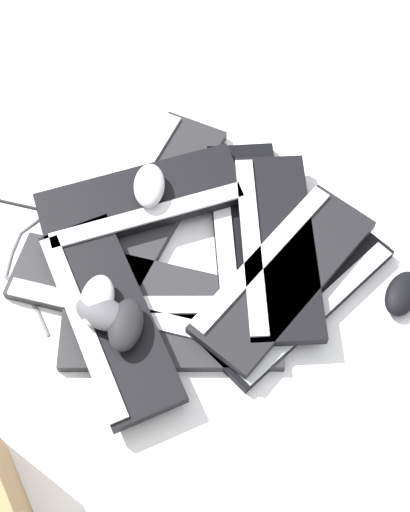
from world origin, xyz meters
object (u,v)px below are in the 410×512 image
Objects in this scene: mouse_0 at (97,300)px; mouse_1 at (102,313)px; keyboard_0 at (155,195)px; keyboard_7 at (276,245)px; keyboard_8 at (283,275)px; mouse_2 at (403,294)px; mouse_4 at (126,325)px; keyboard_6 at (108,316)px; keyboard_5 at (141,199)px; keyboard_2 at (172,332)px; keyboard_1 at (117,289)px; keyboard_3 at (297,296)px; keyboard_4 at (247,229)px; mouse_3 at (149,185)px.

mouse_0 is 0.03m from mouse_1.
keyboard_7 reaches higher than keyboard_0.
keyboard_7 is at bearing -146.22° from keyboard_0.
keyboard_7 is 0.07m from keyboard_8.
mouse_2 is 1.00× the size of mouse_4.
keyboard_5 is at bearing -37.72° from keyboard_6.
keyboard_2 is at bearing -160.28° from mouse_1.
keyboard_1 is 0.09m from mouse_0.
keyboard_1 is 0.21m from keyboard_5.
keyboard_2 is at bearing -126.43° from keyboard_6.
mouse_0 reaches higher than keyboard_3.
keyboard_5 reaches higher than keyboard_4.
keyboard_2 is 0.13m from keyboard_6.
keyboard_7 is (-0.01, -0.38, 0.00)m from keyboard_6.
keyboard_0 is 0.95× the size of keyboard_7.
keyboard_8 is at bearing -124.64° from mouse_3.
keyboard_5 is (0.30, -0.07, 0.03)m from keyboard_2.
keyboard_3 is 4.22× the size of mouse_0.
keyboard_3 is 4.22× the size of mouse_2.
keyboard_5 is 0.30m from mouse_1.
keyboard_6 is at bearing 101.14° from keyboard_4.
keyboard_0 is at bearing 0.86° from mouse_4.
mouse_0 reaches higher than keyboard_5.
mouse_3 reaches higher than mouse_2.
mouse_0 is at bearing 19.20° from keyboard_6.
keyboard_7 is at bearing -128.68° from mouse_1.
keyboard_6 reaches higher than keyboard_2.
keyboard_5 and keyboard_6 have the same top height.
mouse_0 is at bearing 97.11° from keyboard_4.
keyboard_1 is at bearing 22.76° from mouse_4.
mouse_0 is (-0.04, 0.36, 0.07)m from keyboard_4.
keyboard_2 is 0.29m from keyboard_4.
keyboard_3 is 4.22× the size of mouse_3.
mouse_1 and mouse_3 have the same top height.
mouse_0 is at bearing 134.66° from keyboard_0.
mouse_4 reaches higher than keyboard_5.
keyboard_7 reaches higher than keyboard_3.
keyboard_3 is (-0.04, -0.26, 0.00)m from keyboard_2.
mouse_3 and mouse_4 have the same top height.
mouse_0 is at bearing 126.69° from keyboard_1.
keyboard_6 is 4.06× the size of mouse_4.
keyboard_1 is 0.92× the size of keyboard_3.
mouse_3 is at bearing -43.22° from keyboard_1.
keyboard_3 and keyboard_4 have the same top height.
keyboard_1 is 0.34m from keyboard_8.
keyboard_0 is at bearing 93.72° from mouse_2.
mouse_3 reaches higher than keyboard_8.
keyboard_0 is at bearing -19.04° from keyboard_2.
keyboard_8 is 4.21× the size of mouse_0.
keyboard_3 is 0.39m from keyboard_5.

